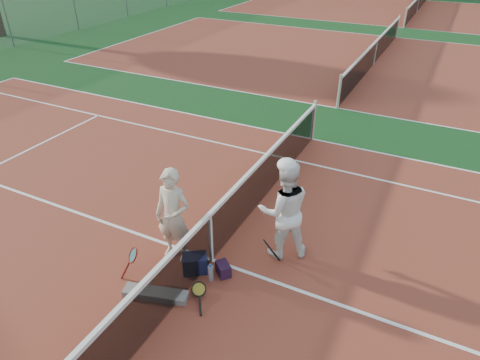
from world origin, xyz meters
The scene contains 16 objects.
ground centered at (0.00, 0.00, 0.00)m, with size 130.00×130.00×0.00m, color #0F3A15.
court_main centered at (0.00, 0.00, 0.00)m, with size 23.77×10.97×0.01m, color maroon.
court_far_a centered at (0.00, 13.50, 0.00)m, with size 23.77×10.97×0.01m, color maroon.
court_far_b centered at (0.00, 27.00, 0.00)m, with size 23.77×10.97×0.01m, color maroon.
net_main centered at (0.00, 0.00, 0.51)m, with size 0.10×10.98×1.02m, color black, non-canonical shape.
net_far_a centered at (0.00, 13.50, 0.51)m, with size 0.10×10.98×1.02m, color black, non-canonical shape.
net_far_b centered at (0.00, 27.00, 0.51)m, with size 0.10×10.98×1.02m, color black, non-canonical shape.
player_a centered at (-0.61, -0.17, 0.87)m, with size 0.64×0.42×1.74m, color beige.
player_b centered at (1.01, 0.75, 0.92)m, with size 0.89×0.70×1.84m, color white.
racket_red centered at (-0.97, -0.87, 0.26)m, with size 0.34×0.27×0.53m, color maroon, non-canonical shape.
racket_black_held centered at (0.91, 0.34, 0.27)m, with size 0.33×0.27×0.53m, color black, non-canonical shape.
racket_spare centered at (0.22, -0.78, 0.07)m, with size 0.59×0.27×0.14m, color black, non-canonical shape.
sports_bag_navy centered at (-0.12, -0.36, 0.16)m, with size 0.41×0.28×0.32m, color black.
sports_bag_purple centered at (0.35, -0.22, 0.11)m, with size 0.28×0.19×0.23m, color black.
net_cover_canvas centered at (-0.37, -1.14, 0.05)m, with size 1.04×0.24×0.11m, color slate.
water_bottle centered at (0.24, -0.43, 0.15)m, with size 0.09×0.09×0.30m, color #AEC6DD.
Camera 1 is at (3.01, -4.87, 5.10)m, focal length 32.00 mm.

